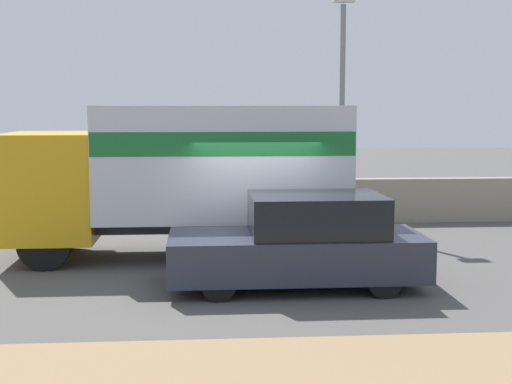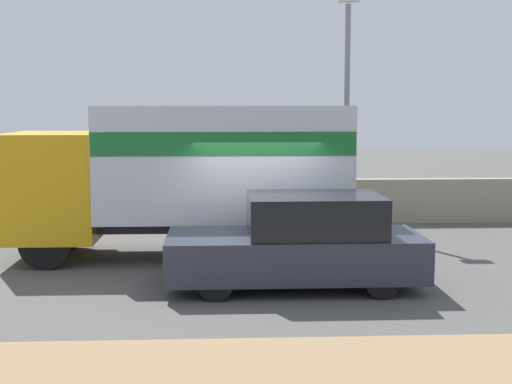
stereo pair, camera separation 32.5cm
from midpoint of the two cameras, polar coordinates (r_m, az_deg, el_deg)
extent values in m
plane|color=#514F4C|center=(13.17, 1.04, -7.16)|extent=(80.00, 80.00, 0.00)
cube|color=gray|center=(19.34, -0.26, -0.79)|extent=(60.00, 0.35, 1.21)
cylinder|color=slate|center=(18.64, 7.75, 5.87)|extent=(0.14, 0.14, 5.76)
cube|color=gold|center=(15.41, -15.15, 0.54)|extent=(1.87, 2.35, 2.18)
cube|color=black|center=(15.59, -18.50, 2.10)|extent=(0.06, 2.00, 0.96)
cube|color=#2D2D33|center=(15.17, -1.94, -2.42)|extent=(5.16, 1.35, 0.25)
cube|color=silver|center=(15.01, -1.96, 2.46)|extent=(5.16, 2.46, 2.34)
cube|color=#19662D|center=(14.98, -1.97, 4.11)|extent=(5.14, 2.48, 0.47)
cylinder|color=black|center=(14.59, -15.85, -3.97)|extent=(1.03, 0.28, 1.03)
cylinder|color=black|center=(16.52, -14.31, -2.66)|extent=(1.03, 0.28, 1.03)
cylinder|color=black|center=(14.31, 3.84, -3.92)|extent=(1.03, 0.28, 1.03)
cylinder|color=black|center=(16.28, 3.01, -2.59)|extent=(1.03, 0.28, 1.03)
cylinder|color=black|center=(14.23, -0.31, -3.97)|extent=(1.03, 0.28, 1.03)
cylinder|color=black|center=(16.21, -0.63, -2.62)|extent=(1.03, 0.28, 1.03)
cube|color=#282D3D|center=(12.65, 3.81, -5.05)|extent=(4.47, 1.87, 0.73)
cube|color=black|center=(12.57, 5.46, -1.81)|extent=(2.33, 1.72, 0.70)
cylinder|color=black|center=(11.84, -2.47, -7.34)|extent=(0.58, 0.20, 0.58)
cylinder|color=black|center=(13.42, -2.52, -5.62)|extent=(0.58, 0.20, 0.58)
cylinder|color=black|center=(12.18, 10.80, -7.05)|extent=(0.58, 0.20, 0.58)
cylinder|color=black|center=(13.72, 9.19, -5.43)|extent=(0.58, 0.20, 0.58)
camera|label=1|loc=(0.16, -89.32, 0.08)|focal=50.00mm
camera|label=2|loc=(0.16, 90.68, -0.08)|focal=50.00mm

